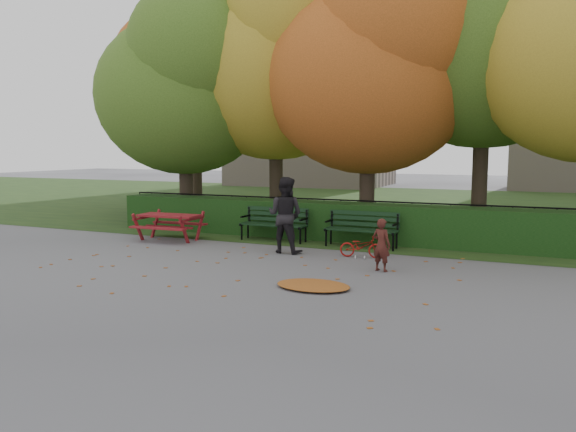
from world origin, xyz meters
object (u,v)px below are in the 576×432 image
at_px(tree_a, 188,82).
at_px(bench_right, 362,226).
at_px(tree_f, 199,64).
at_px(tree_b, 283,53).
at_px(bench_left, 275,221).
at_px(child, 381,245).
at_px(picnic_table, 169,220).
at_px(bicycle, 361,246).
at_px(tree_d, 500,18).
at_px(tree_c, 378,62).
at_px(adult, 285,215).

height_order(tree_a, bench_right, tree_a).
height_order(tree_a, tree_f, tree_f).
bearing_deg(bench_right, tree_b, 139.33).
height_order(tree_b, bench_left, tree_b).
relative_size(bench_left, child, 1.69).
bearing_deg(bench_right, picnic_table, -167.76).
bearing_deg(bicycle, picnic_table, 79.65).
bearing_deg(bench_left, tree_d, 34.26).
bearing_deg(bicycle, tree_a, 56.57).
relative_size(tree_b, bench_right, 4.88).
bearing_deg(picnic_table, tree_a, 110.60).
xyz_separation_m(tree_a, tree_b, (2.74, 1.17, 0.88)).
bearing_deg(tree_d, bench_left, -145.74).
bearing_deg(tree_f, picnic_table, -64.04).
bearing_deg(tree_c, bench_left, -133.36).
relative_size(tree_c, bench_left, 4.44).
bearing_deg(bicycle, tree_d, -34.00).
bearing_deg(tree_b, child, -50.05).
xyz_separation_m(tree_c, tree_f, (-7.97, 3.28, 0.87)).
bearing_deg(tree_c, tree_f, 157.65).
xyz_separation_m(picnic_table, adult, (3.57, -0.39, 0.35)).
distance_m(tree_c, bench_left, 5.31).
bearing_deg(tree_f, tree_c, -22.35).
height_order(tree_c, bench_left, tree_c).
bearing_deg(bench_right, bench_left, 180.00).
relative_size(tree_a, child, 7.03).
bearing_deg(adult, bench_left, -55.33).
bearing_deg(adult, picnic_table, -4.69).
bearing_deg(tree_a, bicycle, -25.72).
bearing_deg(tree_d, picnic_table, -149.35).
xyz_separation_m(tree_a, bench_left, (3.89, -1.88, -4.00)).
bearing_deg(child, picnic_table, 3.60).
height_order(tree_f, child, tree_f).
height_order(tree_a, picnic_table, tree_a).
bearing_deg(tree_d, tree_c, -157.39).
relative_size(tree_a, bench_right, 4.16).
xyz_separation_m(tree_d, tree_f, (-11.01, 2.01, -0.29)).
xyz_separation_m(picnic_table, child, (6.15, -1.46, -0.01)).
bearing_deg(bench_right, tree_c, 96.70).
bearing_deg(tree_f, child, -40.78).
distance_m(tree_c, tree_f, 8.66).
height_order(child, adult, adult).
height_order(tree_c, tree_f, tree_f).
bearing_deg(bench_right, adult, -134.15).
bearing_deg(adult, bench_right, -132.56).
height_order(bench_left, picnic_table, bench_left).
distance_m(tree_a, tree_f, 4.31).
height_order(tree_d, adult, tree_d).
bearing_deg(bicycle, bench_left, 56.63).
height_order(tree_b, tree_d, tree_d).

